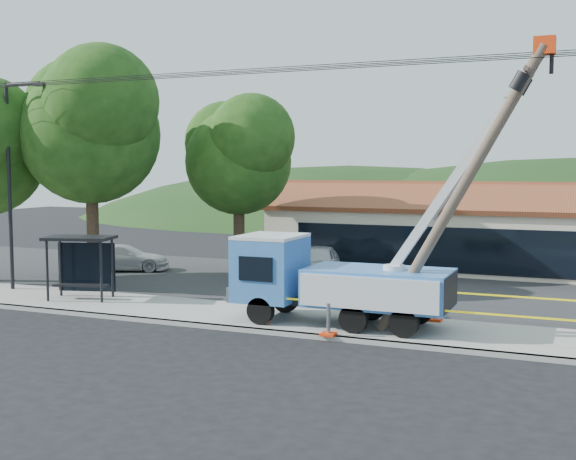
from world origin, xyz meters
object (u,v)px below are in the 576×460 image
at_px(utility_truck, 335,277).
at_px(car_white, 124,272).
at_px(car_silver, 316,283).
at_px(bus_shelter, 82,253).
at_px(leaning_pole, 466,180).

xyz_separation_m(utility_truck, car_white, (-14.27, 7.98, -1.73)).
bearing_deg(car_silver, car_white, 169.35).
bearing_deg(car_silver, utility_truck, -79.66).
height_order(utility_truck, bus_shelter, utility_truck).
distance_m(bus_shelter, car_silver, 10.90).
bearing_deg(car_white, bus_shelter, -179.66).
height_order(utility_truck, car_silver, utility_truck).
xyz_separation_m(utility_truck, bus_shelter, (-10.94, 0.53, 0.26)).
bearing_deg(utility_truck, bus_shelter, 177.24).
distance_m(leaning_pole, car_silver, 13.11).
bearing_deg(bus_shelter, car_white, 98.24).
distance_m(car_silver, car_white, 10.40).
bearing_deg(car_silver, leaning_pole, -61.32).
bearing_deg(utility_truck, car_silver, 114.35).
bearing_deg(utility_truck, car_white, 150.80).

